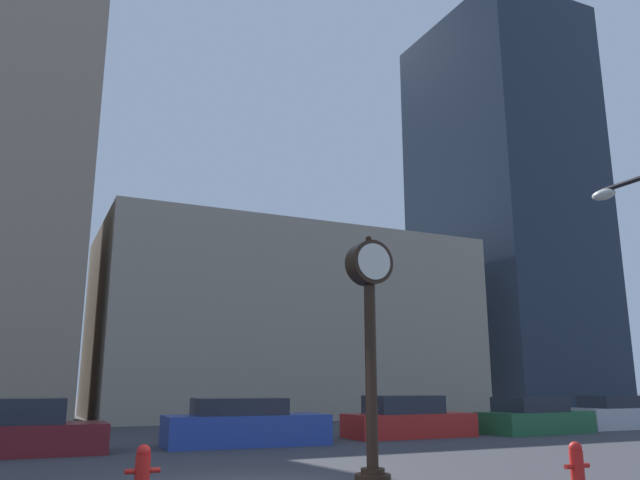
{
  "coord_description": "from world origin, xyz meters",
  "views": [
    {
      "loc": [
        -3.74,
        -10.4,
        1.74
      ],
      "look_at": [
        6.2,
        10.8,
        7.18
      ],
      "focal_mm": 35.0,
      "sensor_mm": 36.0,
      "label": 1
    }
  ],
  "objects_px": {
    "car_maroon": "(24,431)",
    "fire_hydrant_far": "(143,467)",
    "fire_hydrant_near": "(577,463)",
    "street_clock": "(370,321)",
    "car_silver": "(616,415)",
    "car_blue": "(245,425)",
    "car_red": "(408,420)",
    "car_green": "(534,418)"
  },
  "relations": [
    {
      "from": "car_silver",
      "to": "fire_hydrant_near",
      "type": "height_order",
      "value": "car_silver"
    },
    {
      "from": "car_green",
      "to": "fire_hydrant_near",
      "type": "height_order",
      "value": "car_green"
    },
    {
      "from": "car_blue",
      "to": "fire_hydrant_near",
      "type": "xyz_separation_m",
      "value": [
        3.03,
        -9.51,
        -0.2
      ]
    },
    {
      "from": "fire_hydrant_far",
      "to": "car_green",
      "type": "bearing_deg",
      "value": 24.31
    },
    {
      "from": "car_green",
      "to": "car_silver",
      "type": "relative_size",
      "value": 1.03
    },
    {
      "from": "car_maroon",
      "to": "car_green",
      "type": "bearing_deg",
      "value": 1.31
    },
    {
      "from": "fire_hydrant_far",
      "to": "car_silver",
      "type": "bearing_deg",
      "value": 20.09
    },
    {
      "from": "car_silver",
      "to": "fire_hydrant_far",
      "type": "distance_m",
      "value": 21.31
    },
    {
      "from": "car_red",
      "to": "car_maroon",
      "type": "bearing_deg",
      "value": -177.33
    },
    {
      "from": "car_blue",
      "to": "car_green",
      "type": "bearing_deg",
      "value": 2.96
    },
    {
      "from": "street_clock",
      "to": "car_maroon",
      "type": "height_order",
      "value": "street_clock"
    },
    {
      "from": "street_clock",
      "to": "car_maroon",
      "type": "relative_size",
      "value": 1.19
    },
    {
      "from": "car_maroon",
      "to": "fire_hydrant_near",
      "type": "xyz_separation_m",
      "value": [
        8.92,
        -9.48,
        -0.2
      ]
    },
    {
      "from": "car_red",
      "to": "street_clock",
      "type": "bearing_deg",
      "value": -126.67
    },
    {
      "from": "car_green",
      "to": "fire_hydrant_far",
      "type": "height_order",
      "value": "car_green"
    },
    {
      "from": "fire_hydrant_near",
      "to": "fire_hydrant_far",
      "type": "bearing_deg",
      "value": 159.54
    },
    {
      "from": "car_maroon",
      "to": "fire_hydrant_far",
      "type": "relative_size",
      "value": 5.22
    },
    {
      "from": "street_clock",
      "to": "car_green",
      "type": "height_order",
      "value": "street_clock"
    },
    {
      "from": "car_blue",
      "to": "car_silver",
      "type": "height_order",
      "value": "car_blue"
    },
    {
      "from": "fire_hydrant_far",
      "to": "car_maroon",
      "type": "bearing_deg",
      "value": 104.79
    },
    {
      "from": "car_silver",
      "to": "car_blue",
      "type": "bearing_deg",
      "value": -177.43
    },
    {
      "from": "car_maroon",
      "to": "car_red",
      "type": "relative_size",
      "value": 0.88
    },
    {
      "from": "car_silver",
      "to": "fire_hydrant_far",
      "type": "relative_size",
      "value": 5.52
    },
    {
      "from": "fire_hydrant_near",
      "to": "fire_hydrant_far",
      "type": "xyz_separation_m",
      "value": [
        -7.12,
        2.66,
        0.0
      ]
    },
    {
      "from": "street_clock",
      "to": "car_blue",
      "type": "bearing_deg",
      "value": 90.1
    },
    {
      "from": "car_maroon",
      "to": "fire_hydrant_near",
      "type": "bearing_deg",
      "value": -45.61
    },
    {
      "from": "street_clock",
      "to": "car_green",
      "type": "relative_size",
      "value": 1.09
    },
    {
      "from": "car_maroon",
      "to": "car_red",
      "type": "height_order",
      "value": "car_maroon"
    },
    {
      "from": "car_red",
      "to": "fire_hydrant_near",
      "type": "height_order",
      "value": "car_red"
    },
    {
      "from": "car_green",
      "to": "fire_hydrant_near",
      "type": "bearing_deg",
      "value": -133.21
    },
    {
      "from": "car_blue",
      "to": "car_red",
      "type": "height_order",
      "value": "car_red"
    },
    {
      "from": "street_clock",
      "to": "fire_hydrant_near",
      "type": "relative_size",
      "value": 6.28
    },
    {
      "from": "car_red",
      "to": "fire_hydrant_near",
      "type": "bearing_deg",
      "value": -106.29
    },
    {
      "from": "street_clock",
      "to": "car_green",
      "type": "bearing_deg",
      "value": 33.99
    },
    {
      "from": "car_maroon",
      "to": "car_green",
      "type": "xyz_separation_m",
      "value": [
        17.03,
        0.05,
        -0.04
      ]
    },
    {
      "from": "car_red",
      "to": "car_silver",
      "type": "xyz_separation_m",
      "value": [
        9.95,
        -0.04,
        -0.02
      ]
    },
    {
      "from": "car_maroon",
      "to": "fire_hydrant_far",
      "type": "xyz_separation_m",
      "value": [
        1.8,
        -6.82,
        -0.2
      ]
    },
    {
      "from": "street_clock",
      "to": "car_red",
      "type": "relative_size",
      "value": 1.05
    },
    {
      "from": "car_red",
      "to": "fire_hydrant_far",
      "type": "bearing_deg",
      "value": -143.73
    },
    {
      "from": "street_clock",
      "to": "fire_hydrant_near",
      "type": "xyz_separation_m",
      "value": [
        3.02,
        -2.03,
        -2.58
      ]
    },
    {
      "from": "fire_hydrant_near",
      "to": "car_maroon",
      "type": "bearing_deg",
      "value": 133.26
    },
    {
      "from": "car_green",
      "to": "fire_hydrant_near",
      "type": "distance_m",
      "value": 12.51
    }
  ]
}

